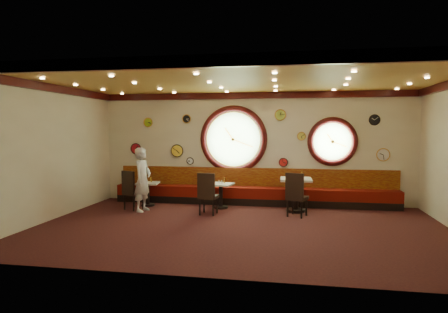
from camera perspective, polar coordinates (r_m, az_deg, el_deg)
floor at (r=8.86m, az=2.23°, el=-10.12°), size 9.00×6.00×0.00m
ceiling at (r=8.66m, az=2.29°, el=10.88°), size 9.00×6.00×0.02m
wall_back at (r=11.59m, az=4.30°, el=1.21°), size 9.00×0.02×3.20m
wall_front at (r=5.67m, az=-1.91°, el=-1.69°), size 9.00×0.02×3.20m
wall_left at (r=10.25m, az=-23.52°, el=0.53°), size 0.02×6.00×3.20m
molding_back at (r=11.56m, az=4.31°, el=8.69°), size 9.00×0.10×0.18m
molding_front at (r=5.77m, az=-1.84°, el=13.46°), size 9.00×0.10×0.18m
molding_left at (r=10.25m, az=-23.52°, el=8.98°), size 0.10×6.00×0.18m
banquette_base at (r=11.48m, az=4.11°, el=-6.35°), size 8.00×0.55×0.20m
banquette_seat at (r=11.44m, az=4.12°, el=-5.12°), size 8.00×0.55×0.30m
banquette_back at (r=11.60m, az=4.24°, el=-3.00°), size 8.00×0.10×0.55m
porthole_left_glass at (r=11.65m, az=1.36°, el=2.47°), size 1.66×0.02×1.66m
porthole_left_frame at (r=11.64m, az=1.35°, el=2.46°), size 1.98×0.18×1.98m
porthole_left_ring at (r=11.61m, az=1.33°, el=2.46°), size 1.61×0.03×1.61m
porthole_right_glass at (r=11.56m, az=15.22°, el=2.07°), size 1.10×0.02×1.10m
porthole_right_frame at (r=11.55m, az=15.23°, el=2.06°), size 1.38×0.18×1.38m
porthole_right_ring at (r=11.52m, az=15.24°, el=2.06°), size 1.09×0.03×1.09m
wall_clock_0 at (r=11.92m, az=-4.86°, el=-0.64°), size 0.20×0.03×0.20m
wall_clock_1 at (r=12.45m, az=-12.45°, el=1.09°), size 0.32×0.03×0.32m
wall_clock_2 at (r=11.74m, az=21.78°, el=0.24°), size 0.34×0.03×0.34m
wall_clock_3 at (r=12.01m, az=-6.71°, el=0.81°), size 0.36×0.03×0.36m
wall_clock_4 at (r=11.67m, az=20.69°, el=4.91°), size 0.28×0.03×0.28m
wall_clock_5 at (r=11.48m, az=11.01°, el=2.87°), size 0.22×0.03×0.22m
wall_clock_6 at (r=11.49m, az=8.04°, el=5.90°), size 0.30×0.03×0.30m
wall_clock_7 at (r=12.28m, az=-10.78°, el=4.81°), size 0.26×0.03×0.26m
wall_clock_8 at (r=11.91m, az=-5.36°, el=5.37°), size 0.24×0.03×0.24m
wall_clock_9 at (r=11.52m, az=8.48°, el=-0.83°), size 0.24×0.03×0.24m
table_a at (r=11.43m, az=-10.84°, el=-4.86°), size 0.68×0.68×0.66m
table_b at (r=10.87m, az=-0.46°, el=-5.18°), size 0.71×0.71×0.68m
table_c at (r=10.57m, az=10.22°, el=-4.82°), size 0.82×0.82×0.88m
chair_a at (r=10.90m, az=-13.15°, el=-4.35°), size 0.58×0.58×0.65m
chair_b at (r=9.99m, az=-2.40°, el=-4.94°), size 0.48×0.48×0.66m
chair_c at (r=9.92m, az=10.23°, el=-4.99°), size 0.59×0.59×0.67m
condiment_a_salt at (r=11.44m, az=-11.17°, el=-3.38°), size 0.03×0.03×0.10m
condiment_b_salt at (r=10.89m, az=-0.72°, el=-3.61°), size 0.03×0.03×0.09m
condiment_c_salt at (r=10.63m, az=9.74°, el=-2.71°), size 0.04×0.04×0.11m
condiment_a_pepper at (r=11.33m, az=-10.92°, el=-3.42°), size 0.04×0.04×0.11m
condiment_b_pepper at (r=10.77m, az=-0.30°, el=-3.66°), size 0.04×0.04×0.10m
condiment_c_pepper at (r=10.45m, az=10.67°, el=-2.87°), size 0.04×0.04×0.10m
condiment_a_bottle at (r=11.46m, az=-10.36°, el=-3.26°), size 0.04×0.04×0.14m
condiment_b_bottle at (r=10.91m, az=0.07°, el=-3.42°), size 0.05×0.05×0.15m
condiment_c_bottle at (r=10.63m, az=11.02°, el=-2.60°), size 0.05×0.05×0.16m
waiter at (r=10.66m, az=-11.56°, el=-3.23°), size 0.47×0.65×1.67m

